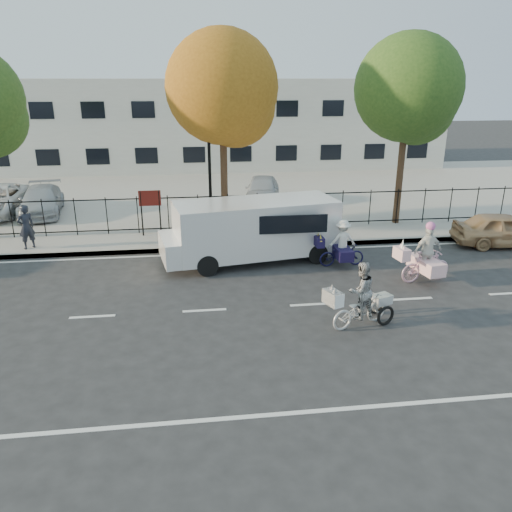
{
  "coord_description": "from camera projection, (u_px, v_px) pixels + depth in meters",
  "views": [
    {
      "loc": [
        -0.17,
        -12.5,
        6.04
      ],
      "look_at": [
        1.58,
        1.2,
        1.1
      ],
      "focal_mm": 35.0,
      "sensor_mm": 36.0,
      "label": 1
    }
  ],
  "objects": [
    {
      "name": "iron_fence",
      "position": [
        198.0,
        213.0,
        20.15
      ],
      "size": [
        58.0,
        0.06,
        1.5
      ],
      "primitive_type": null,
      "color": "black",
      "rests_on": "sidewalk"
    },
    {
      "name": "tree_mid",
      "position": [
        226.0,
        93.0,
        18.89
      ],
      "size": [
        4.29,
        4.29,
        7.86
      ],
      "color": "#442D1D",
      "rests_on": "ground"
    },
    {
      "name": "lot_car_d",
      "position": [
        262.0,
        190.0,
        24.57
      ],
      "size": [
        2.34,
        4.23,
        1.36
      ],
      "primitive_type": "imported",
      "rotation": [
        0.0,
        0.0,
        -0.19
      ],
      "color": "#B1B4B9",
      "rests_on": "parking_lot"
    },
    {
      "name": "parking_lot",
      "position": [
        196.0,
        192.0,
        27.71
      ],
      "size": [
        60.0,
        15.6,
        0.15
      ],
      "primitive_type": "cube",
      "color": "#A8A399",
      "rests_on": "ground"
    },
    {
      "name": "ground",
      "position": [
        205.0,
        311.0,
        13.73
      ],
      "size": [
        120.0,
        120.0,
        0.0
      ],
      "primitive_type": "plane",
      "color": "#333334"
    },
    {
      "name": "white_van",
      "position": [
        253.0,
        228.0,
        17.1
      ],
      "size": [
        6.27,
        2.93,
        2.12
      ],
      "rotation": [
        0.0,
        0.0,
        0.17
      ],
      "color": "white",
      "rests_on": "ground"
    },
    {
      "name": "gold_sedan",
      "position": [
        505.0,
        230.0,
        18.81
      ],
      "size": [
        3.95,
        2.06,
        1.28
      ],
      "primitive_type": "imported",
      "rotation": [
        0.0,
        0.0,
        1.42
      ],
      "color": "tan",
      "rests_on": "ground"
    },
    {
      "name": "lamppost",
      "position": [
        209.0,
        159.0,
        19.09
      ],
      "size": [
        0.36,
        0.36,
        4.33
      ],
      "color": "black",
      "rests_on": "sidewalk"
    },
    {
      "name": "tree_east",
      "position": [
        411.0,
        93.0,
        19.86
      ],
      "size": [
        4.25,
        4.25,
        7.8
      ],
      "color": "#442D1D",
      "rests_on": "ground"
    },
    {
      "name": "sidewalk",
      "position": [
        200.0,
        240.0,
        19.4
      ],
      "size": [
        60.0,
        2.2,
        0.15
      ],
      "primitive_type": "cube",
      "color": "#A8A399",
      "rests_on": "ground"
    },
    {
      "name": "zebra_trike",
      "position": [
        360.0,
        302.0,
        12.69
      ],
      "size": [
        2.01,
        1.34,
        1.74
      ],
      "rotation": [
        0.0,
        0.0,
        1.93
      ],
      "color": "silver",
      "rests_on": "ground"
    },
    {
      "name": "road_markings",
      "position": [
        205.0,
        310.0,
        13.72
      ],
      "size": [
        60.0,
        9.52,
        0.01
      ],
      "primitive_type": null,
      "color": "silver",
      "rests_on": "ground"
    },
    {
      "name": "curb",
      "position": [
        200.0,
        249.0,
        18.42
      ],
      "size": [
        60.0,
        0.1,
        0.15
      ],
      "primitive_type": "cube",
      "color": "#A8A399",
      "rests_on": "ground"
    },
    {
      "name": "unicorn_bike",
      "position": [
        426.0,
        260.0,
        15.46
      ],
      "size": [
        1.96,
        1.39,
        1.94
      ],
      "rotation": [
        0.0,
        0.0,
        1.73
      ],
      "color": "#E4ADC4",
      "rests_on": "ground"
    },
    {
      "name": "bull_bike",
      "position": [
        341.0,
        248.0,
        16.81
      ],
      "size": [
        1.72,
        1.18,
        1.61
      ],
      "rotation": [
        0.0,
        0.0,
        1.59
      ],
      "color": "#111036",
      "rests_on": "ground"
    },
    {
      "name": "building",
      "position": [
        192.0,
        122.0,
        36.06
      ],
      "size": [
        34.0,
        10.0,
        6.0
      ],
      "primitive_type": "cube",
      "color": "silver",
      "rests_on": "ground"
    },
    {
      "name": "street_sign",
      "position": [
        150.0,
        204.0,
        19.38
      ],
      "size": [
        0.85,
        0.06,
        1.8
      ],
      "color": "black",
      "rests_on": "sidewalk"
    },
    {
      "name": "pedestrian",
      "position": [
        26.0,
        227.0,
        18.01
      ],
      "size": [
        0.71,
        0.68,
        1.63
      ],
      "primitive_type": "imported",
      "rotation": [
        0.0,
        0.0,
        3.81
      ],
      "color": "black",
      "rests_on": "sidewalk"
    },
    {
      "name": "lot_car_a",
      "position": [
        41.0,
        201.0,
        22.74
      ],
      "size": [
        2.31,
        4.43,
        1.23
      ],
      "primitive_type": "imported",
      "rotation": [
        0.0,
        0.0,
        0.14
      ],
      "color": "#B3B7BC",
      "rests_on": "parking_lot"
    }
  ]
}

